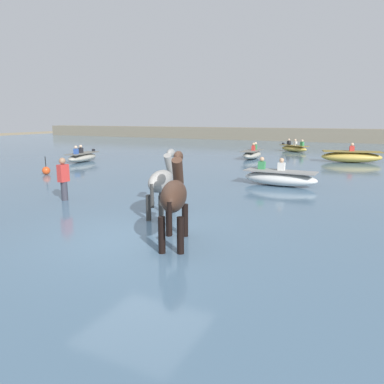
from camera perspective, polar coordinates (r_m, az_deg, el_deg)
name	(u,v)px	position (r m, az deg, el deg)	size (l,w,h in m)	color
ground_plane	(143,250)	(8.04, -7.73, -9.03)	(120.00, 120.00, 0.00)	gray
water_surface	(264,177)	(16.99, 11.29, 2.30)	(90.00, 90.00, 0.29)	slate
horse_lead_grey	(162,182)	(9.45, -4.80, 1.54)	(0.75, 1.84, 1.99)	gray
horse_trailing_dark_bay	(174,197)	(7.29, -2.81, -0.85)	(1.06, 1.91, 2.11)	#382319
boat_near_port	(294,148)	(29.18, 15.87, 6.71)	(2.50, 2.02, 0.97)	gold
boat_far_inshore	(252,154)	(23.34, 9.52, 5.91)	(0.95, 2.55, 1.02)	#B2AD9E
boat_mid_channel	(82,157)	(22.45, -16.98, 5.32)	(1.24, 2.62, 1.00)	#B2AD9E
boat_distant_west	(351,157)	(23.10, 23.94, 5.13)	(3.48, 1.76, 1.14)	gold
boat_far_offshore	(280,178)	(14.18, 13.73, 2.19)	(2.83, 1.08, 1.05)	silver
person_wading_mid	(64,182)	(11.93, -19.66, 1.50)	(0.22, 0.33, 1.63)	#383842
channel_buoy	(46,170)	(17.85, -22.11, 3.19)	(0.36, 0.36, 0.83)	#E54C1E
far_shoreline	(327,136)	(42.69, 20.54, 8.24)	(80.00, 2.40, 1.73)	gray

